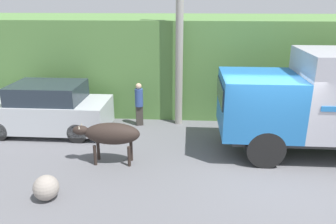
# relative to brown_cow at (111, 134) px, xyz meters

# --- Properties ---
(ground_plane) EXTENTS (60.00, 60.00, 0.00)m
(ground_plane) POSITION_rel_brown_cow_xyz_m (4.40, -0.16, -0.89)
(ground_plane) COLOR slate
(hillside_embankment) EXTENTS (32.00, 6.16, 3.75)m
(hillside_embankment) POSITION_rel_brown_cow_xyz_m (4.40, 6.70, 0.98)
(hillside_embankment) COLOR #568442
(hillside_embankment) RESTS_ON ground_plane
(building_backdrop) EXTENTS (4.86, 2.70, 3.09)m
(building_backdrop) POSITION_rel_brown_cow_xyz_m (-0.16, 5.02, 0.67)
(building_backdrop) COLOR #99ADB7
(building_backdrop) RESTS_ON ground_plane
(brown_cow) EXTENTS (1.91, 0.62, 1.22)m
(brown_cow) POSITION_rel_brown_cow_xyz_m (0.00, 0.00, 0.00)
(brown_cow) COLOR #2D231E
(brown_cow) RESTS_ON ground_plane
(parked_suv) EXTENTS (4.31, 1.88, 1.76)m
(parked_suv) POSITION_rel_brown_cow_xyz_m (-2.76, 2.13, -0.05)
(parked_suv) COLOR silver
(parked_suv) RESTS_ON ground_plane
(pedestrian_on_hill) EXTENTS (0.37, 0.37, 1.61)m
(pedestrian_on_hill) POSITION_rel_brown_cow_xyz_m (0.34, 3.01, 0.00)
(pedestrian_on_hill) COLOR #38332D
(pedestrian_on_hill) RESTS_ON ground_plane
(utility_pole) EXTENTS (0.90, 0.27, 6.94)m
(utility_pole) POSITION_rel_brown_cow_xyz_m (1.79, 3.29, 2.68)
(utility_pole) COLOR #9E998E
(utility_pole) RESTS_ON ground_plane
(roadside_rock) EXTENTS (0.60, 0.60, 0.60)m
(roadside_rock) POSITION_rel_brown_cow_xyz_m (-1.11, -1.90, -0.59)
(roadside_rock) COLOR gray
(roadside_rock) RESTS_ON ground_plane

